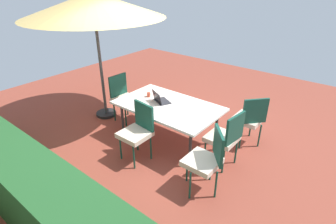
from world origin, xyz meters
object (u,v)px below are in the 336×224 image
object	(u,v)px
patio_umbrella	(93,5)
dining_table	(168,107)
chair_southwest	(250,118)
cup	(149,95)
chair_north	(138,130)
chair_east	(123,96)
laptop	(160,100)
chair_west	(226,136)
chair_northwest	(207,158)

from	to	relation	value
patio_umbrella	dining_table	bearing A→B (deg)	-176.66
chair_southwest	cup	distance (m)	1.91
chair_north	chair_east	bearing A→B (deg)	153.12
chair_north	laptop	xyz separation A→B (m)	(0.16, -0.77, 0.22)
patio_umbrella	laptop	xyz separation A→B (m)	(-1.51, -0.11, -1.53)
patio_umbrella	laptop	world-z (taller)	patio_umbrella
laptop	cup	world-z (taller)	laptop
chair_west	patio_umbrella	bearing A→B (deg)	-82.07
chair_east	patio_umbrella	bearing A→B (deg)	106.02
chair_east	laptop	bearing A→B (deg)	-88.71
patio_umbrella	chair_northwest	xyz separation A→B (m)	(-2.95, 0.61, -1.75)
laptop	dining_table	bearing A→B (deg)	-157.11
chair_southwest	cup	xyz separation A→B (m)	(1.75, 0.73, 0.21)
chair_west	chair_east	xyz separation A→B (m)	(2.41, -0.06, 0.00)
chair_northwest	chair_north	bearing A→B (deg)	-129.47
dining_table	chair_southwest	world-z (taller)	chair_southwest
chair_northwest	cup	bearing A→B (deg)	-155.12
dining_table	patio_umbrella	world-z (taller)	patio_umbrella
chair_west	cup	bearing A→B (deg)	-86.26
chair_southwest	chair_northwest	bearing A→B (deg)	42.43
chair_north	laptop	distance (m)	0.82
chair_north	chair_east	distance (m)	1.42
chair_west	chair_east	bearing A→B (deg)	-84.70
patio_umbrella	laptop	bearing A→B (deg)	-176.00
chair_west	chair_northwest	distance (m)	0.67
laptop	chair_southwest	bearing A→B (deg)	-126.62
laptop	chair_east	bearing A→B (deg)	24.13
chair_east	laptop	distance (m)	1.05
cup	chair_southwest	bearing A→B (deg)	-157.46
chair_southwest	laptop	size ratio (longest dim) A/B	2.49
chair_southwest	patio_umbrella	bearing A→B (deg)	-31.66
dining_table	chair_southwest	bearing A→B (deg)	-147.87
chair_northwest	chair_east	distance (m)	2.57
chair_northwest	chair_east	world-z (taller)	same
dining_table	patio_umbrella	bearing A→B (deg)	3.34
chair_northwest	cup	distance (m)	1.94
dining_table	cup	xyz separation A→B (m)	(0.52, -0.05, 0.09)
chair_north	chair_southwest	xyz separation A→B (m)	(-1.26, -1.54, 0.00)
chair_north	chair_northwest	bearing A→B (deg)	9.14
dining_table	chair_southwest	distance (m)	1.47
dining_table	chair_north	world-z (taller)	chair_north
patio_umbrella	laptop	distance (m)	2.15
laptop	cup	distance (m)	0.33
dining_table	cup	size ratio (longest dim) A/B	21.60
dining_table	chair_north	bearing A→B (deg)	88.14
dining_table	patio_umbrella	distance (m)	2.35
chair_northwest	cup	world-z (taller)	chair_northwest
chair_north	cup	xyz separation A→B (m)	(0.49, -0.81, 0.21)
chair_east	chair_west	bearing A→B (deg)	-89.40
chair_east	chair_southwest	size ratio (longest dim) A/B	1.00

